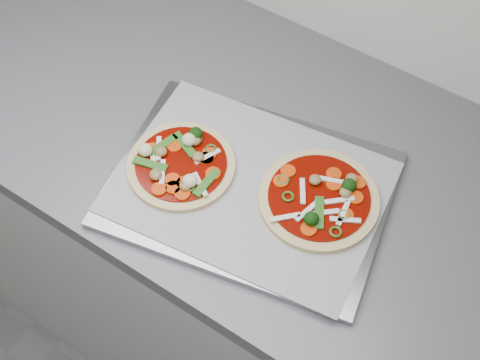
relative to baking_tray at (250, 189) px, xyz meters
The scene contains 4 objects.
baking_tray is the anchor object (origin of this frame).
parchment 0.01m from the baking_tray, ahead, with size 0.42×0.31×0.00m, color gray.
pizza_left 0.12m from the baking_tray, 164.86° to the right, with size 0.23×0.23×0.03m.
pizza_right 0.12m from the baking_tray, 18.69° to the left, with size 0.25×0.25×0.03m.
Camera 1 is at (-0.20, 0.71, 1.81)m, focal length 50.00 mm.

